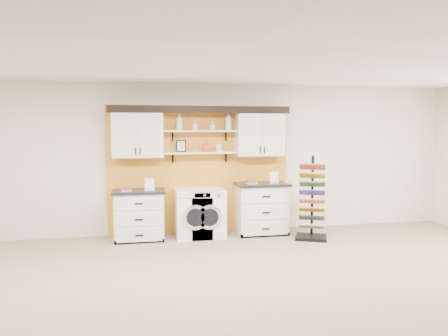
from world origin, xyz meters
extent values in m
plane|color=gray|center=(0.00, 0.00, 0.00)|extent=(10.00, 10.00, 0.00)
plane|color=white|center=(0.00, 0.00, 2.80)|extent=(10.00, 10.00, 0.00)
plane|color=beige|center=(0.00, 4.00, 1.40)|extent=(10.00, 0.00, 10.00)
cube|color=orange|center=(0.00, 3.96, 1.20)|extent=(3.40, 0.07, 2.40)
cube|color=white|center=(-1.13, 3.80, 1.88)|extent=(0.90, 0.34, 0.84)
cube|color=white|center=(-1.35, 3.62, 1.88)|extent=(0.42, 0.01, 0.78)
cube|color=white|center=(-0.91, 3.62, 1.88)|extent=(0.42, 0.01, 0.78)
cube|color=white|center=(1.13, 3.80, 1.88)|extent=(0.90, 0.34, 0.84)
cube|color=white|center=(0.91, 3.62, 1.88)|extent=(0.42, 0.01, 0.78)
cube|color=white|center=(1.35, 3.62, 1.88)|extent=(0.42, 0.01, 0.78)
cube|color=white|center=(0.00, 3.80, 1.53)|extent=(1.32, 0.28, 0.03)
cube|color=white|center=(0.00, 3.80, 1.93)|extent=(1.32, 0.28, 0.03)
cube|color=black|center=(0.00, 3.82, 2.33)|extent=(3.30, 0.40, 0.10)
cube|color=black|center=(0.00, 3.63, 2.27)|extent=(3.30, 0.04, 0.04)
cube|color=black|center=(-0.35, 3.85, 1.66)|extent=(0.18, 0.02, 0.22)
cube|color=beige|center=(-0.35, 3.84, 1.66)|extent=(0.14, 0.01, 0.18)
cylinder|color=red|center=(0.10, 3.80, 1.62)|extent=(0.11, 0.11, 0.16)
cylinder|color=silver|center=(0.35, 3.80, 1.61)|extent=(0.10, 0.10, 0.14)
cube|color=white|center=(-1.13, 3.65, 0.43)|extent=(0.85, 0.60, 0.85)
cube|color=black|center=(-1.13, 3.38, 0.03)|extent=(0.85, 0.06, 0.07)
cube|color=black|center=(-1.13, 3.65, 0.87)|extent=(0.91, 0.66, 0.04)
cube|color=white|center=(-1.13, 3.34, 0.70)|extent=(0.78, 0.02, 0.24)
cube|color=white|center=(-1.13, 3.34, 0.43)|extent=(0.78, 0.02, 0.24)
cube|color=white|center=(-1.13, 3.34, 0.15)|extent=(0.78, 0.02, 0.24)
cube|color=white|center=(1.13, 3.65, 0.46)|extent=(0.92, 0.60, 0.92)
cube|color=black|center=(1.13, 3.38, 0.04)|extent=(0.92, 0.06, 0.07)
cube|color=black|center=(1.13, 3.65, 0.94)|extent=(0.98, 0.66, 0.04)
cube|color=white|center=(1.13, 3.34, 0.75)|extent=(0.84, 0.02, 0.25)
cube|color=white|center=(1.13, 3.34, 0.46)|extent=(0.84, 0.02, 0.25)
cube|color=white|center=(1.13, 3.34, 0.16)|extent=(0.84, 0.02, 0.25)
cube|color=white|center=(-0.16, 3.65, 0.44)|extent=(0.63, 0.66, 0.89)
cube|color=silver|center=(-0.16, 3.31, 0.82)|extent=(0.54, 0.02, 0.09)
cylinder|color=silver|center=(-0.16, 3.31, 0.43)|extent=(0.45, 0.05, 0.45)
cylinder|color=black|center=(-0.16, 3.29, 0.43)|extent=(0.32, 0.03, 0.32)
cube|color=white|center=(0.09, 3.65, 0.44)|extent=(0.63, 0.66, 0.87)
cube|color=silver|center=(0.09, 3.31, 0.81)|extent=(0.53, 0.02, 0.09)
cylinder|color=silver|center=(0.09, 3.31, 0.42)|extent=(0.44, 0.05, 0.44)
cylinder|color=black|center=(0.09, 3.29, 0.42)|extent=(0.31, 0.03, 0.31)
cube|color=black|center=(1.90, 3.08, 0.03)|extent=(0.68, 0.63, 0.05)
cube|color=black|center=(1.97, 3.23, 0.77)|extent=(0.06, 0.06, 1.44)
cube|color=silver|center=(1.91, 3.10, 0.23)|extent=(0.52, 0.42, 0.13)
cube|color=black|center=(1.91, 3.10, 0.38)|extent=(0.52, 0.42, 0.13)
cube|color=orange|center=(1.91, 3.10, 0.53)|extent=(0.52, 0.42, 0.13)
cube|color=#D3695D|center=(1.91, 3.10, 0.69)|extent=(0.52, 0.42, 0.13)
cube|color=#2B2C99|center=(1.91, 3.10, 0.84)|extent=(0.52, 0.42, 0.13)
cube|color=#3B7921|center=(1.91, 3.10, 0.99)|extent=(0.52, 0.42, 0.13)
cube|color=orange|center=(1.91, 3.10, 1.15)|extent=(0.52, 0.42, 0.13)
cube|color=brown|center=(1.91, 3.10, 1.30)|extent=(0.52, 0.42, 0.13)
imported|color=silver|center=(-0.38, 3.80, 2.09)|extent=(0.16, 0.16, 0.30)
imported|color=silver|center=(-0.10, 3.80, 2.03)|extent=(0.08, 0.08, 0.17)
imported|color=silver|center=(0.22, 3.80, 2.02)|extent=(0.16, 0.16, 0.16)
imported|color=silver|center=(0.52, 3.80, 2.11)|extent=(0.14, 0.14, 0.32)
camera|label=1|loc=(-1.13, -4.15, 2.01)|focal=35.00mm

